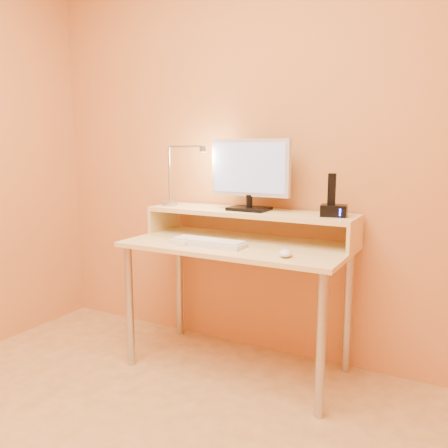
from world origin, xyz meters
The scene contains 25 objects.
wall_back centered at (0.00, 1.50, 1.25)m, with size 3.00×0.04×2.50m, color #CB7F42.
desk_leg_fl centered at (-0.55, 0.93, 0.35)m, with size 0.04×0.04×0.69m, color #ABABAE.
desk_leg_fr centered at (0.55, 0.93, 0.35)m, with size 0.04×0.04×0.69m, color #ABABAE.
desk_leg_bl centered at (-0.55, 1.43, 0.35)m, with size 0.04×0.04×0.69m, color #ABABAE.
desk_leg_br centered at (0.55, 1.43, 0.35)m, with size 0.04×0.04×0.69m, color #ABABAE.
desk_lower centered at (0.00, 1.18, 0.71)m, with size 1.20×0.60×0.03m, color #E4C784.
shelf_riser_left centered at (-0.59, 1.33, 0.79)m, with size 0.02×0.30×0.14m, color #E4C784.
shelf_riser_right centered at (0.59, 1.33, 0.79)m, with size 0.02×0.30×0.14m, color #E4C784.
desk_shelf centered at (0.00, 1.33, 0.87)m, with size 1.20×0.30×0.03m, color #E4C784.
monitor_foot centered at (0.00, 1.33, 0.89)m, with size 0.22×0.16×0.02m, color black.
monitor_neck centered at (0.00, 1.33, 0.93)m, with size 0.04×0.04×0.07m, color black.
monitor_panel centered at (0.00, 1.34, 1.12)m, with size 0.47×0.04×0.32m, color silver.
monitor_back centered at (0.00, 1.36, 1.12)m, with size 0.42×0.01×0.27m, color black.
monitor_screen centered at (0.00, 1.32, 1.12)m, with size 0.42×0.00×0.27m, color #94A2E1.
lamp_base centered at (-0.52, 1.30, 0.89)m, with size 0.10×0.10×0.03m, color #ABABAE.
lamp_post centered at (-0.52, 1.30, 1.07)m, with size 0.01×0.01×0.33m, color #ABABAE.
lamp_arm centered at (-0.40, 1.30, 1.24)m, with size 0.01×0.01×0.24m, color #ABABAE.
lamp_head centered at (-0.28, 1.30, 1.22)m, with size 0.04×0.04×0.03m, color #ABABAE.
lamp_bulb centered at (-0.28, 1.30, 1.20)m, with size 0.03×0.03×0.00m, color #FFEAC6.
phone_dock centered at (0.48, 1.33, 0.91)m, with size 0.13×0.10×0.06m, color black.
phone_handset centered at (0.46, 1.33, 1.02)m, with size 0.04×0.03×0.16m, color black.
phone_led centered at (0.52, 1.28, 0.91)m, with size 0.01×0.00×0.04m, color #1F30F5.
keyboard centered at (-0.11, 1.06, 0.73)m, with size 0.40×0.13×0.02m, color silver.
mouse centered at (0.34, 1.01, 0.74)m, with size 0.06×0.11×0.04m, color white.
remote_control centered at (-0.23, 1.05, 0.73)m, with size 0.05×0.17×0.02m, color silver.
Camera 1 is at (1.10, -1.00, 1.23)m, focal length 37.07 mm.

